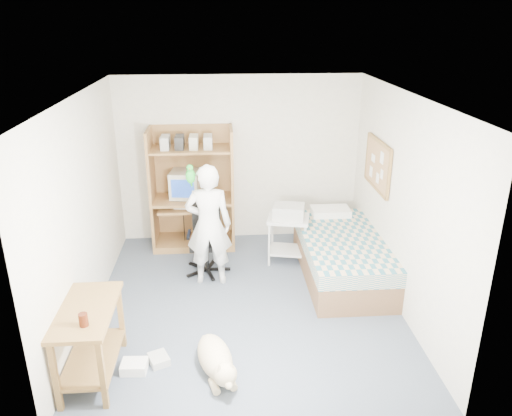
% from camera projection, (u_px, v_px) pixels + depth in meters
% --- Properties ---
extents(floor, '(4.00, 4.00, 0.00)m').
position_uv_depth(floor, '(247.00, 303.00, 6.09)').
color(floor, '#46525F').
rests_on(floor, ground).
extents(wall_back, '(3.60, 0.02, 2.50)m').
position_uv_depth(wall_back, '(239.00, 160.00, 7.50)').
color(wall_back, silver).
rests_on(wall_back, floor).
extents(wall_right, '(0.02, 4.00, 2.50)m').
position_uv_depth(wall_right, '(402.00, 203.00, 5.76)').
color(wall_right, silver).
rests_on(wall_right, floor).
extents(wall_left, '(0.02, 4.00, 2.50)m').
position_uv_depth(wall_left, '(84.00, 212.00, 5.52)').
color(wall_left, silver).
rests_on(wall_left, floor).
extents(ceiling, '(3.60, 4.00, 0.02)m').
position_uv_depth(ceiling, '(245.00, 95.00, 5.19)').
color(ceiling, white).
rests_on(ceiling, wall_back).
extents(computer_hutch, '(1.20, 0.63, 1.80)m').
position_uv_depth(computer_hutch, '(193.00, 193.00, 7.36)').
color(computer_hutch, brown).
rests_on(computer_hutch, floor).
extents(bed, '(1.02, 2.02, 0.66)m').
position_uv_depth(bed, '(341.00, 255.00, 6.65)').
color(bed, brown).
rests_on(bed, floor).
extents(side_desk, '(0.50, 1.00, 0.75)m').
position_uv_depth(side_desk, '(89.00, 332.00, 4.70)').
color(side_desk, brown).
rests_on(side_desk, floor).
extents(corkboard, '(0.04, 0.94, 0.66)m').
position_uv_depth(corkboard, '(378.00, 165.00, 6.52)').
color(corkboard, olive).
rests_on(corkboard, wall_right).
extents(office_chair, '(0.54, 0.54, 0.96)m').
position_uv_depth(office_chair, '(207.00, 247.00, 6.75)').
color(office_chair, black).
rests_on(office_chair, floor).
extents(person, '(0.60, 0.40, 1.60)m').
position_uv_depth(person, '(209.00, 225.00, 6.31)').
color(person, white).
rests_on(person, floor).
extents(parrot, '(0.12, 0.21, 0.32)m').
position_uv_depth(parrot, '(190.00, 175.00, 6.07)').
color(parrot, '#138824').
rests_on(parrot, person).
extents(dog, '(0.48, 0.96, 0.37)m').
position_uv_depth(dog, '(216.00, 359.00, 4.84)').
color(dog, tan).
rests_on(dog, floor).
extents(printer_cart, '(0.64, 0.55, 0.67)m').
position_uv_depth(printer_cart, '(288.00, 232.00, 6.97)').
color(printer_cart, silver).
rests_on(printer_cart, floor).
extents(printer, '(0.48, 0.40, 0.18)m').
position_uv_depth(printer, '(289.00, 211.00, 6.86)').
color(printer, '#A8A8A3').
rests_on(printer, printer_cart).
extents(crt_monitor, '(0.46, 0.48, 0.39)m').
position_uv_depth(crt_monitor, '(185.00, 184.00, 7.31)').
color(crt_monitor, beige).
rests_on(crt_monitor, computer_hutch).
extents(keyboard, '(0.46, 0.21, 0.03)m').
position_uv_depth(keyboard, '(190.00, 207.00, 7.27)').
color(keyboard, beige).
rests_on(keyboard, computer_hutch).
extents(pencil_cup, '(0.08, 0.08, 0.12)m').
position_uv_depth(pencil_cup, '(216.00, 195.00, 7.31)').
color(pencil_cup, yellow).
rests_on(pencil_cup, computer_hutch).
extents(drink_glass, '(0.08, 0.08, 0.12)m').
position_uv_depth(drink_glass, '(83.00, 320.00, 4.33)').
color(drink_glass, '#41180A').
rests_on(drink_glass, side_desk).
extents(floor_box_a, '(0.26, 0.21, 0.10)m').
position_uv_depth(floor_box_a, '(134.00, 367.00, 4.91)').
color(floor_box_a, white).
rests_on(floor_box_a, floor).
extents(floor_box_b, '(0.25, 0.27, 0.08)m').
position_uv_depth(floor_box_b, '(159.00, 359.00, 5.03)').
color(floor_box_b, '#B4B5B0').
rests_on(floor_box_b, floor).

